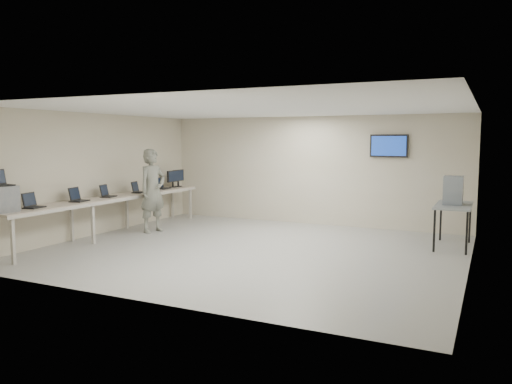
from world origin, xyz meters
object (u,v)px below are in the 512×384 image
at_px(side_table, 454,208).
at_px(soldier, 153,191).
at_px(workbench, 111,200).
at_px(equipment_box, 2,199).

bearing_deg(side_table, soldier, -169.18).
bearing_deg(workbench, side_table, 15.77).
relative_size(equipment_box, soldier, 0.24).
bearing_deg(equipment_box, side_table, 39.80).
xyz_separation_m(equipment_box, soldier, (0.66, 3.52, -0.14)).
xyz_separation_m(equipment_box, side_table, (7.25, 4.78, -0.32)).
bearing_deg(soldier, side_table, -66.70).
xyz_separation_m(workbench, equipment_box, (-0.06, -2.75, 0.31)).
relative_size(equipment_box, side_table, 0.32).
height_order(soldier, side_table, soldier).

